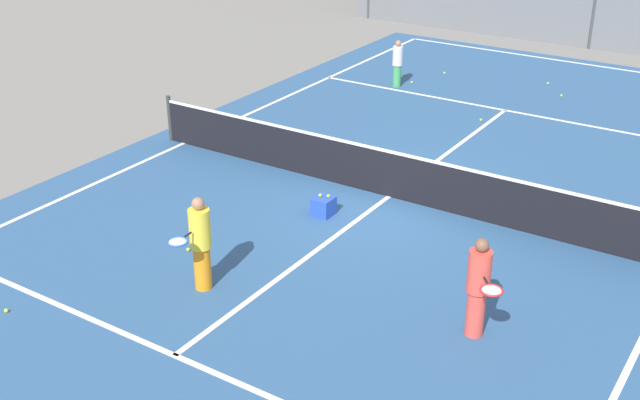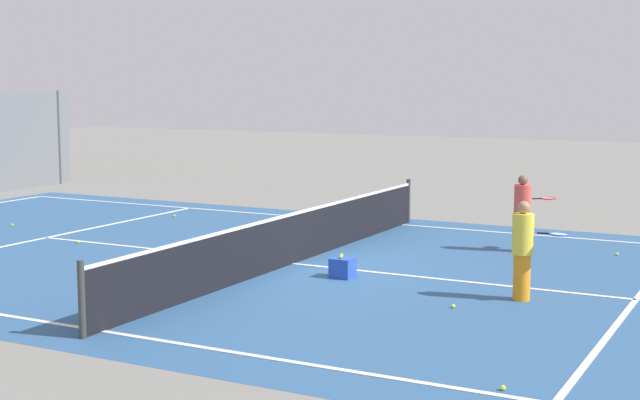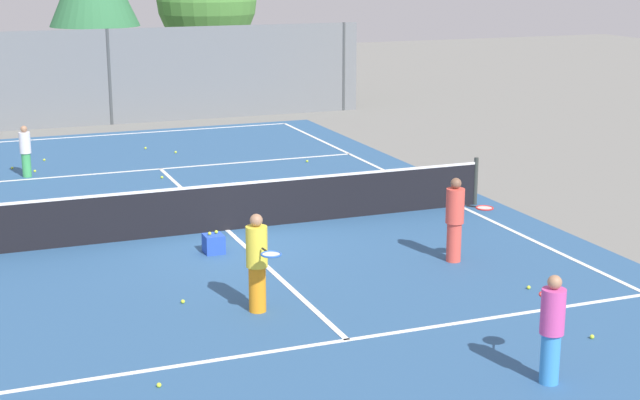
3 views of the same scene
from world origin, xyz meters
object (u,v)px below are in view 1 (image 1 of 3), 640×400
object	(u,v)px
player_1	(200,243)
ball_crate	(323,206)
tennis_ball_5	(405,74)
tennis_ball_6	(412,82)
tennis_ball_4	(561,96)
player_3	(478,287)
tennis_ball_11	(6,311)
tennis_ball_0	(470,173)
tennis_ball_12	(481,120)
player_0	(397,63)
tennis_ball_3	(188,250)
tennis_ball_9	(548,83)
tennis_ball_7	(444,73)

from	to	relation	value
player_1	ball_crate	bearing A→B (deg)	86.81
tennis_ball_5	tennis_ball_6	bearing A→B (deg)	-49.41
ball_crate	tennis_ball_4	size ratio (longest dim) A/B	6.45
player_3	tennis_ball_6	distance (m)	12.67
tennis_ball_11	player_3	bearing A→B (deg)	28.19
tennis_ball_0	tennis_ball_12	size ratio (longest dim) A/B	1.00
player_0	player_1	bearing A→B (deg)	-77.51
tennis_ball_4	ball_crate	bearing A→B (deg)	-99.00
tennis_ball_5	tennis_ball_4	bearing A→B (deg)	6.43
player_0	tennis_ball_5	distance (m)	1.33
player_1	tennis_ball_12	size ratio (longest dim) A/B	24.56
player_0	tennis_ball_0	bearing A→B (deg)	-47.81
tennis_ball_5	tennis_ball_11	bearing A→B (deg)	-87.13
player_1	tennis_ball_12	distance (m)	10.08
tennis_ball_3	tennis_ball_5	size ratio (longest dim) A/B	1.00
tennis_ball_3	tennis_ball_9	world-z (taller)	same
tennis_ball_6	tennis_ball_7	bearing A→B (deg)	74.45
tennis_ball_7	tennis_ball_5	bearing A→B (deg)	-139.52
tennis_ball_12	tennis_ball_11	bearing A→B (deg)	-102.63
tennis_ball_5	tennis_ball_9	bearing A→B (deg)	20.33
tennis_ball_7	tennis_ball_11	world-z (taller)	same
player_0	tennis_ball_9	size ratio (longest dim) A/B	20.30
player_1	player_3	world-z (taller)	player_1
player_0	tennis_ball_7	bearing A→B (deg)	71.81
player_3	tennis_ball_12	bearing A→B (deg)	111.99
player_1	tennis_ball_7	size ratio (longest dim) A/B	24.56
tennis_ball_7	tennis_ball_11	size ratio (longest dim) A/B	1.00
tennis_ball_3	tennis_ball_11	world-z (taller)	same
player_1	tennis_ball_6	distance (m)	12.24
player_1	tennis_ball_12	bearing A→B (deg)	86.29
player_3	ball_crate	xyz separation A→B (m)	(-4.04, 2.17, -0.64)
tennis_ball_4	tennis_ball_5	xyz separation A→B (m)	(-4.57, -0.51, 0.00)
tennis_ball_9	tennis_ball_4	bearing A→B (deg)	-53.26
player_1	player_3	size ratio (longest dim) A/B	1.01
tennis_ball_5	tennis_ball_9	distance (m)	4.14
player_1	tennis_ball_9	xyz separation A→B (m)	(1.05, 14.04, -0.80)
tennis_ball_3	tennis_ball_7	xyz separation A→B (m)	(-0.89, 12.58, 0.00)
player_3	tennis_ball_9	world-z (taller)	player_3
player_3	tennis_ball_7	size ratio (longest dim) A/B	24.23
tennis_ball_9	player_3	bearing A→B (deg)	-76.12
tennis_ball_3	tennis_ball_7	size ratio (longest dim) A/B	1.00
player_0	ball_crate	bearing A→B (deg)	-71.47
ball_crate	player_3	bearing A→B (deg)	-28.24
tennis_ball_6	tennis_ball_7	world-z (taller)	same
tennis_ball_6	tennis_ball_12	bearing A→B (deg)	-33.57
player_1	tennis_ball_12	xyz separation A→B (m)	(0.65, 10.03, -0.80)
player_0	tennis_ball_11	size ratio (longest dim) A/B	20.30
player_1	tennis_ball_11	size ratio (longest dim) A/B	24.56
ball_crate	tennis_ball_11	size ratio (longest dim) A/B	6.45
player_1	ball_crate	size ratio (longest dim) A/B	3.81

